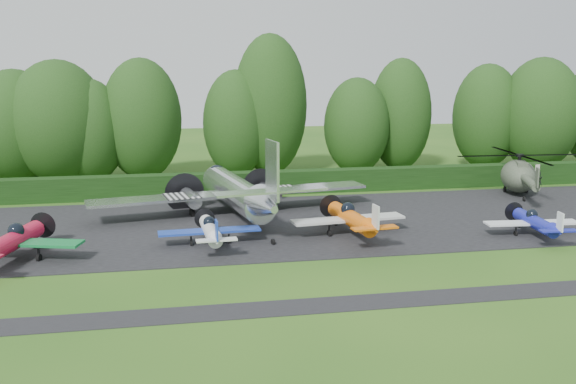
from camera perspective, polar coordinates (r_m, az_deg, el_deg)
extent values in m
plane|color=#255116|center=(37.04, 1.98, -6.63)|extent=(160.00, 160.00, 0.00)
cube|color=black|center=(46.47, -0.67, -2.85)|extent=(70.00, 18.00, 0.01)
cube|color=black|center=(31.55, 4.36, -9.95)|extent=(70.00, 2.00, 0.00)
cube|color=black|center=(57.07, -2.55, -0.16)|extent=(90.00, 1.60, 2.00)
cylinder|color=silver|center=(48.47, -4.62, -0.01)|extent=(2.27, 11.86, 2.27)
cone|color=silver|center=(54.96, -5.34, 1.34)|extent=(2.27, 1.48, 2.27)
cone|color=silver|center=(41.45, -3.61, -1.28)|extent=(2.27, 2.97, 2.27)
sphere|color=black|center=(53.95, -5.25, 1.69)|extent=(1.48, 1.48, 1.48)
cube|color=silver|center=(49.49, -4.73, -0.13)|extent=(21.74, 2.37, 0.22)
cube|color=white|center=(49.25, -9.31, -0.16)|extent=(2.57, 2.47, 0.05)
cube|color=white|center=(50.00, -0.22, 0.17)|extent=(2.57, 2.47, 0.05)
cylinder|color=silver|center=(49.92, -8.41, -0.40)|extent=(1.09, 3.16, 1.09)
cylinder|color=silver|center=(50.52, -1.23, -0.14)|extent=(1.09, 3.16, 1.09)
cylinder|color=black|center=(52.10, -8.51, 0.10)|extent=(3.16, 0.03, 3.16)
cylinder|color=black|center=(52.67, -1.62, 0.34)|extent=(3.16, 0.03, 3.16)
cube|color=silver|center=(40.45, -3.50, -0.02)|extent=(7.41, 1.38, 0.14)
cube|color=silver|center=(39.91, -3.47, 1.85)|extent=(0.18, 2.17, 3.76)
cylinder|color=black|center=(49.77, -8.36, -1.72)|extent=(0.25, 0.89, 0.89)
cylinder|color=black|center=(50.37, -1.15, -1.44)|extent=(0.25, 0.89, 0.89)
cylinder|color=black|center=(40.85, -3.37, -4.64)|extent=(0.18, 0.43, 0.43)
cylinder|color=#BC1132|center=(40.69, -23.42, -4.11)|extent=(1.08, 6.19, 1.08)
sphere|color=black|center=(41.20, -23.27, -3.19)|extent=(0.95, 0.95, 0.95)
cube|color=#117436|center=(41.26, -23.23, -4.13)|extent=(7.88, 1.46, 0.16)
cylinder|color=black|center=(44.46, -22.30, -2.75)|extent=(1.69, 0.02, 1.69)
cylinder|color=black|center=(40.97, -21.20, -5.34)|extent=(0.16, 0.50, 0.50)
cylinder|color=black|center=(43.71, -22.47, -4.44)|extent=(0.14, 0.45, 0.45)
cylinder|color=silver|center=(40.98, -6.91, -3.43)|extent=(0.89, 5.12, 0.89)
sphere|color=black|center=(41.42, -6.97, -2.67)|extent=(0.78, 0.78, 0.78)
cube|color=#1B3AA6|center=(41.47, -6.95, -3.45)|extent=(6.51, 1.21, 0.13)
cube|color=silver|center=(37.96, -6.62, -4.27)|extent=(2.42, 0.65, 0.09)
cube|color=#1B3AA6|center=(37.71, -6.63, -3.42)|extent=(0.09, 0.74, 1.21)
cylinder|color=black|center=(44.18, -7.18, -2.34)|extent=(1.40, 0.02, 1.40)
cylinder|color=black|center=(41.43, -8.58, -4.54)|extent=(0.13, 0.41, 0.41)
cylinder|color=black|center=(41.56, -5.24, -4.40)|extent=(0.13, 0.41, 0.41)
cylinder|color=black|center=(43.54, -7.09, -3.73)|extent=(0.11, 0.37, 0.37)
cylinder|color=#DE600D|center=(43.13, 5.66, -2.36)|extent=(1.07, 6.15, 1.07)
sphere|color=black|center=(43.64, 5.43, -1.51)|extent=(0.94, 0.94, 0.94)
cube|color=silver|center=(43.69, 5.46, -2.40)|extent=(7.83, 1.45, 0.16)
cube|color=#DE600D|center=(39.64, 7.15, -3.22)|extent=(2.91, 0.78, 0.11)
cube|color=silver|center=(39.36, 7.22, -2.24)|extent=(0.11, 0.90, 1.45)
cylinder|color=black|center=(46.85, 4.32, -1.22)|extent=(1.68, 0.02, 1.68)
cylinder|color=black|center=(43.33, 3.66, -3.67)|extent=(0.16, 0.49, 0.49)
cylinder|color=black|center=(44.11, 7.34, -3.47)|extent=(0.16, 0.49, 0.49)
cylinder|color=black|center=(46.10, 4.64, -2.78)|extent=(0.13, 0.45, 0.45)
cylinder|color=#1A1F9D|center=(45.89, 21.13, -2.54)|extent=(0.87, 5.01, 0.87)
sphere|color=black|center=(46.25, 20.81, -1.89)|extent=(0.76, 0.76, 0.76)
cube|color=white|center=(46.30, 20.82, -2.57)|extent=(6.37, 1.18, 0.13)
cube|color=#1A1F9D|center=(43.39, 23.20, -3.17)|extent=(2.37, 0.64, 0.09)
cube|color=white|center=(43.18, 23.33, -2.44)|extent=(0.09, 0.73, 1.18)
cylinder|color=black|center=(48.59, 19.16, -1.65)|extent=(1.37, 0.02, 1.37)
cylinder|color=black|center=(45.72, 19.61, -3.57)|extent=(0.13, 0.40, 0.40)
cylinder|color=black|center=(46.93, 22.12, -3.37)|extent=(0.13, 0.40, 0.40)
cylinder|color=black|center=(48.05, 19.59, -2.87)|extent=(0.11, 0.36, 0.36)
ellipsoid|color=#3B4535|center=(59.86, 19.79, 1.36)|extent=(2.92, 5.35, 2.80)
cylinder|color=#3B4535|center=(56.28, 21.94, 0.88)|extent=(0.65, 5.61, 0.65)
cube|color=#3B4535|center=(53.76, 23.64, 1.20)|extent=(0.11, 0.84, 1.50)
cylinder|color=black|center=(59.65, 19.89, 2.68)|extent=(0.28, 0.28, 0.75)
cylinder|color=black|center=(59.59, 19.91, 3.08)|extent=(0.65, 0.65, 0.23)
cylinder|color=black|center=(59.59, 19.91, 3.08)|extent=(11.22, 11.22, 0.06)
cube|color=#3B4535|center=(59.06, 20.23, 2.25)|extent=(0.84, 1.87, 0.65)
ellipsoid|color=black|center=(61.12, 19.10, 1.69)|extent=(1.78, 1.78, 1.60)
cylinder|color=black|center=(60.29, 18.58, 0.15)|extent=(0.17, 0.52, 0.52)
cylinder|color=black|center=(61.21, 20.11, 0.21)|extent=(0.17, 0.52, 0.52)
cylinder|color=black|center=(57.61, 21.18, -0.59)|extent=(0.15, 0.45, 0.45)
cylinder|color=#3F3326|center=(65.43, 20.99, 1.18)|extent=(0.13, 0.13, 1.33)
cylinder|color=#3F3326|center=(67.22, 23.42, 1.25)|extent=(0.13, 0.13, 1.33)
cube|color=silver|center=(66.19, 22.27, 1.88)|extent=(3.56, 0.09, 1.11)
cylinder|color=black|center=(67.61, -22.75, 2.32)|extent=(0.70, 0.70, 3.57)
ellipsoid|color=#1C3D13|center=(67.18, -22.99, 5.41)|extent=(8.45, 8.45, 10.91)
cylinder|color=black|center=(74.40, 21.26, 3.34)|extent=(0.70, 0.70, 3.95)
ellipsoid|color=#1C3D13|center=(73.99, 21.49, 6.45)|extent=(8.55, 8.55, 12.06)
cylinder|color=black|center=(65.27, -16.95, 2.28)|extent=(0.70, 0.70, 3.27)
ellipsoid|color=#1C3D13|center=(64.85, -17.12, 5.21)|extent=(6.55, 6.55, 9.98)
cylinder|color=black|center=(70.40, 9.84, 3.52)|extent=(0.70, 0.70, 3.92)
ellipsoid|color=#1C3D13|center=(69.97, 9.96, 6.79)|extent=(6.59, 6.59, 11.96)
cylinder|color=black|center=(67.69, 6.06, 3.04)|extent=(0.70, 0.70, 3.27)
ellipsoid|color=#1C3D13|center=(67.28, 6.12, 5.87)|extent=(6.81, 6.81, 9.99)
cylinder|color=black|center=(65.68, -4.59, 2.92)|extent=(0.70, 0.70, 3.54)
ellipsoid|color=#1C3D13|center=(65.24, -4.65, 6.08)|extent=(6.65, 6.65, 10.81)
cylinder|color=black|center=(66.50, -1.58, 3.57)|extent=(0.70, 0.70, 4.71)
ellipsoid|color=#1C3D13|center=(66.01, -1.61, 7.73)|extent=(7.53, 7.53, 14.38)
cylinder|color=black|center=(65.39, -12.71, 2.81)|extent=(0.70, 0.70, 3.91)
ellipsoid|color=#1C3D13|center=(64.92, -12.87, 6.32)|extent=(7.74, 7.74, 11.96)
cylinder|color=black|center=(74.01, 17.06, 3.49)|extent=(0.70, 0.70, 3.72)
ellipsoid|color=#1C3D13|center=(73.60, 17.23, 6.44)|extent=(7.31, 7.31, 11.38)
cylinder|color=black|center=(65.94, -19.47, 2.48)|extent=(0.70, 0.70, 3.86)
ellipsoid|color=#1C3D13|center=(65.48, -19.70, 5.91)|extent=(9.33, 9.33, 11.80)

